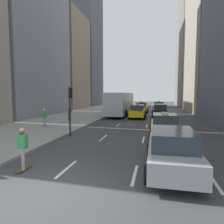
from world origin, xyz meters
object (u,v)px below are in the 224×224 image
object	(u,v)px
taxi_second	(142,107)
sedan_black_near	(160,111)
taxi_lead	(159,106)
traffic_light_pole	(70,103)
sedan_silver_behind	(172,150)
pedestrian_far_walking	(69,113)
taxi_third	(138,111)
city_bus	(121,103)
taxi_fourth	(165,126)
skateboarder	(23,147)
pedestrian_mid_block	(44,117)

from	to	relation	value
taxi_second	sedan_black_near	world-z (taller)	taxi_second
taxi_lead	traffic_light_pole	size ratio (longest dim) A/B	1.22
taxi_lead	traffic_light_pole	bearing A→B (deg)	-106.58
sedan_silver_behind	pedestrian_far_walking	size ratio (longest dim) A/B	2.94
pedestrian_far_walking	traffic_light_pole	size ratio (longest dim) A/B	0.46
taxi_third	traffic_light_pole	bearing A→B (deg)	-108.52
taxi_third	city_bus	size ratio (longest dim) A/B	0.38
taxi_third	taxi_fourth	size ratio (longest dim) A/B	1.00
taxi_second	skateboarder	bearing A→B (deg)	-96.58
taxi_second	pedestrian_mid_block	distance (m)	19.06
taxi_third	traffic_light_pole	xyz separation A→B (m)	(-3.95, -11.79, 1.53)
taxi_lead	pedestrian_far_walking	xyz separation A→B (m)	(-9.72, -16.19, 0.19)
taxi_lead	sedan_black_near	world-z (taller)	taxi_lead
taxi_fourth	sedan_silver_behind	world-z (taller)	taxi_fourth
taxi_lead	pedestrian_far_walking	size ratio (longest dim) A/B	2.67
taxi_second	pedestrian_far_walking	world-z (taller)	taxi_second
sedan_black_near	taxi_fourth	bearing A→B (deg)	-90.00
taxi_fourth	taxi_lead	bearing A→B (deg)	90.00
taxi_fourth	sedan_silver_behind	size ratio (longest dim) A/B	0.91
taxi_second	taxi_fourth	size ratio (longest dim) A/B	1.00
taxi_second	taxi_lead	bearing A→B (deg)	45.10
sedan_silver_behind	traffic_light_pole	world-z (taller)	traffic_light_pole
skateboarder	traffic_light_pole	world-z (taller)	traffic_light_pole
taxi_lead	skateboarder	distance (m)	29.94
sedan_silver_behind	traffic_light_pole	xyz separation A→B (m)	(-6.75, 5.50, 1.54)
taxi_fourth	traffic_light_pole	world-z (taller)	traffic_light_pole
taxi_lead	sedan_silver_behind	distance (m)	28.16
taxi_lead	sedan_black_near	xyz separation A→B (m)	(0.00, -9.51, 0.02)
taxi_fourth	taxi_second	bearing A→B (deg)	98.22
city_bus	pedestrian_far_walking	size ratio (longest dim) A/B	7.04
taxi_lead	pedestrian_mid_block	size ratio (longest dim) A/B	2.67
taxi_fourth	sedan_black_near	xyz separation A→B (m)	(0.00, 12.69, 0.02)
sedan_silver_behind	taxi_lead	bearing A→B (deg)	90.00
taxi_second	city_bus	world-z (taller)	city_bus
city_bus	traffic_light_pole	xyz separation A→B (m)	(-1.14, -15.40, 0.62)
sedan_black_near	sedan_silver_behind	distance (m)	18.66
pedestrian_far_walking	traffic_light_pole	bearing A→B (deg)	-65.36
taxi_second	pedestrian_mid_block	bearing A→B (deg)	-113.08
taxi_lead	city_bus	xyz separation A→B (m)	(-5.61, -7.27, 0.91)
sedan_silver_behind	pedestrian_far_walking	distance (m)	15.42
taxi_second	city_bus	distance (m)	5.35
taxi_second	skateboarder	size ratio (longest dim) A/B	2.52
city_bus	skateboarder	world-z (taller)	city_bus
skateboarder	pedestrian_mid_block	world-z (taller)	pedestrian_mid_block
pedestrian_mid_block	pedestrian_far_walking	distance (m)	4.19
sedan_silver_behind	skateboarder	bearing A→B (deg)	-168.52
taxi_third	city_bus	xyz separation A→B (m)	(-2.81, 3.61, 0.91)
pedestrian_mid_block	pedestrian_far_walking	size ratio (longest dim) A/B	1.00
taxi_second	taxi_fourth	world-z (taller)	same
taxi_fourth	pedestrian_mid_block	size ratio (longest dim) A/B	2.67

